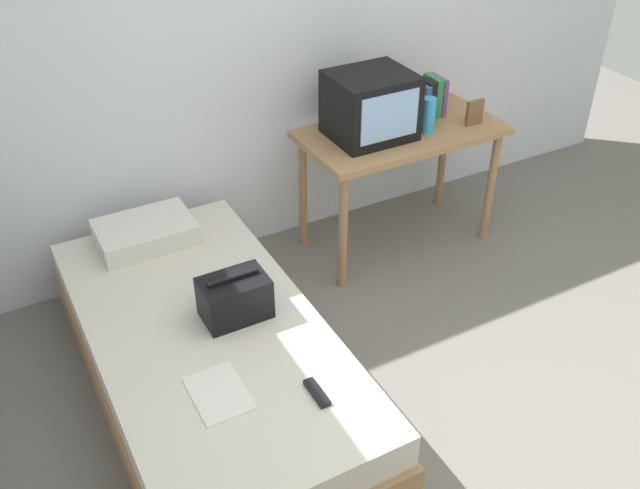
% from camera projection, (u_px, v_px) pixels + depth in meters
% --- Properties ---
extents(ground_plane, '(8.00, 8.00, 0.00)m').
position_uv_depth(ground_plane, '(484.00, 440.00, 3.14)').
color(ground_plane, slate).
extents(wall_back, '(5.20, 0.10, 2.60)m').
position_uv_depth(wall_back, '(280.00, 26.00, 3.84)').
color(wall_back, silver).
rests_on(wall_back, ground).
extents(bed, '(1.00, 2.00, 0.43)m').
position_uv_depth(bed, '(210.00, 361.00, 3.25)').
color(bed, '#9E754C').
rests_on(bed, ground).
extents(desk, '(1.16, 0.60, 0.77)m').
position_uv_depth(desk, '(400.00, 145.00, 4.06)').
color(desk, '#9E754C').
rests_on(desk, ground).
extents(tv, '(0.44, 0.39, 0.36)m').
position_uv_depth(tv, '(370.00, 106.00, 3.83)').
color(tv, black).
rests_on(tv, desk).
extents(water_bottle, '(0.08, 0.08, 0.20)m').
position_uv_depth(water_bottle, '(428.00, 115.00, 3.91)').
color(water_bottle, '#3399DB').
rests_on(water_bottle, desk).
extents(book_row, '(0.18, 0.17, 0.23)m').
position_uv_depth(book_row, '(427.00, 98.00, 4.09)').
color(book_row, gold).
rests_on(book_row, desk).
extents(picture_frame, '(0.11, 0.02, 0.15)m').
position_uv_depth(picture_frame, '(475.00, 112.00, 4.01)').
color(picture_frame, brown).
rests_on(picture_frame, desk).
extents(pillow, '(0.49, 0.34, 0.11)m').
position_uv_depth(pillow, '(146.00, 232.00, 3.64)').
color(pillow, silver).
rests_on(pillow, bed).
extents(handbag, '(0.30, 0.20, 0.22)m').
position_uv_depth(handbag, '(235.00, 298.00, 3.13)').
color(handbag, black).
rests_on(handbag, bed).
extents(magazine, '(0.21, 0.29, 0.01)m').
position_uv_depth(magazine, '(219.00, 393.00, 2.79)').
color(magazine, white).
rests_on(magazine, bed).
extents(remote_dark, '(0.04, 0.16, 0.02)m').
position_uv_depth(remote_dark, '(317.00, 393.00, 2.78)').
color(remote_dark, black).
rests_on(remote_dark, bed).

